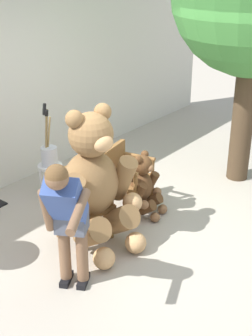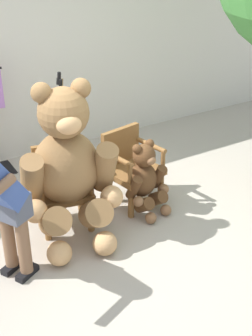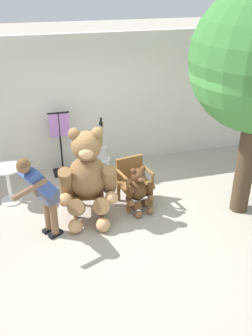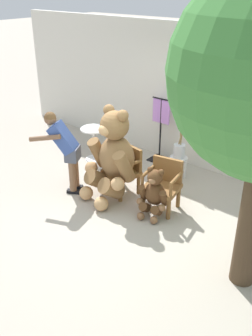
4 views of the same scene
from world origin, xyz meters
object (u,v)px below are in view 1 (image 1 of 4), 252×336
Objects in this scene: wooden_chair_left at (81,201)px; teddy_bear_small at (144,185)px; wooden_chair_right at (125,176)px; person_visitor at (67,214)px; brush_bucket at (49,153)px; teddy_bear_large at (95,182)px; white_stool at (50,172)px.

teddy_bear_small is at bearing -18.25° from wooden_chair_left.
wooden_chair_right is 1.84m from person_visitor.
person_visitor is 2.15m from brush_bucket.
brush_bucket is at bearing 68.38° from teddy_bear_large.
person_visitor is at bearing -159.25° from wooden_chair_right.
teddy_bear_large is at bearing 24.64° from person_visitor.
teddy_bear_large is 0.98m from teddy_bear_small.
teddy_bear_small is 1.38m from white_stool.
brush_bucket is (-0.38, 1.33, 0.22)m from teddy_bear_small.
wooden_chair_right reaches higher than teddy_bear_small.
teddy_bear_large reaches higher than person_visitor.
wooden_chair_left is 1.87× the size of white_stool.
teddy_bear_small is at bearing 11.62° from person_visitor.
wooden_chair_left is 1.00× the size of brush_bucket.
teddy_bear_large reaches higher than teddy_bear_small.
teddy_bear_large reaches higher than wooden_chair_right.
teddy_bear_large is 0.88m from person_visitor.
wooden_chair_left reaches higher than white_stool.
person_visitor is at bearing -142.55° from wooden_chair_left.
brush_bucket is (-0.36, 1.04, 0.17)m from wooden_chair_right.
teddy_bear_large reaches higher than white_stool.
teddy_bear_small is at bearing -1.15° from teddy_bear_large.
person_visitor is at bearing -128.22° from white_stool.
teddy_bear_small is 1.84× the size of white_stool.
wooden_chair_left is at bearing 83.83° from teddy_bear_large.
wooden_chair_right is (0.85, 0.00, 0.00)m from wooden_chair_left.
wooden_chair_left reaches higher than teddy_bear_small.
teddy_bear_small is 1.39m from brush_bucket.
brush_bucket reaches higher than wooden_chair_left.
teddy_bear_large is at bearing -111.62° from brush_bucket.
person_visitor reaches higher than brush_bucket.
white_stool is at bearing 64.78° from wooden_chair_left.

